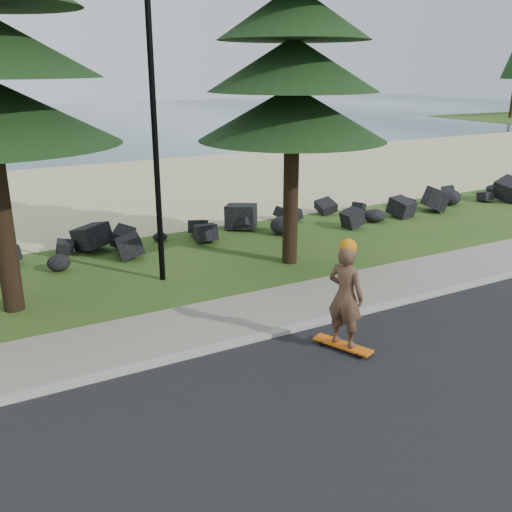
# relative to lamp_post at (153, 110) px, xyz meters

# --- Properties ---
(ground) EXTENTS (160.00, 160.00, 0.00)m
(ground) POSITION_rel_lamp_post_xyz_m (0.00, -3.20, -4.13)
(ground) COLOR #274E18
(ground) RESTS_ON ground
(road) EXTENTS (160.00, 7.00, 0.02)m
(road) POSITION_rel_lamp_post_xyz_m (0.00, -7.70, -4.12)
(road) COLOR black
(road) RESTS_ON ground
(kerb) EXTENTS (160.00, 0.20, 0.10)m
(kerb) POSITION_rel_lamp_post_xyz_m (0.00, -4.10, -4.08)
(kerb) COLOR #A59E94
(kerb) RESTS_ON ground
(sidewalk) EXTENTS (160.00, 2.00, 0.08)m
(sidewalk) POSITION_rel_lamp_post_xyz_m (0.00, -3.00, -4.09)
(sidewalk) COLOR gray
(sidewalk) RESTS_ON ground
(beach_sand) EXTENTS (160.00, 15.00, 0.01)m
(beach_sand) POSITION_rel_lamp_post_xyz_m (0.00, 11.30, -4.13)
(beach_sand) COLOR tan
(beach_sand) RESTS_ON ground
(seawall_boulders) EXTENTS (60.00, 2.40, 1.10)m
(seawall_boulders) POSITION_rel_lamp_post_xyz_m (0.00, 2.40, -4.13)
(seawall_boulders) COLOR black
(seawall_boulders) RESTS_ON ground
(lamp_post) EXTENTS (0.25, 0.14, 8.14)m
(lamp_post) POSITION_rel_lamp_post_xyz_m (0.00, 0.00, 0.00)
(lamp_post) COLOR black
(lamp_post) RESTS_ON ground
(skateboarder) EXTENTS (0.71, 1.19, 2.17)m
(skateboarder) POSITION_rel_lamp_post_xyz_m (1.67, -5.23, -3.04)
(skateboarder) COLOR #E05E0D
(skateboarder) RESTS_ON ground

